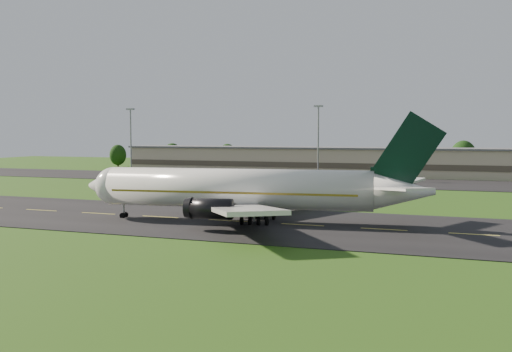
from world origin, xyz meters
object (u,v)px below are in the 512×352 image
(terminal, at_px, (335,162))
(light_mast_west, at_px, (131,133))
(light_mast_centre, at_px, (318,133))
(service_vehicle_d, at_px, (406,181))
(service_vehicle_c, at_px, (355,180))
(airliner, at_px, (243,189))
(service_vehicle_a, at_px, (202,176))
(service_vehicle_b, at_px, (292,177))

(terminal, distance_m, light_mast_west, 64.10)
(terminal, distance_m, light_mast_centre, 18.45)
(terminal, bearing_deg, service_vehicle_d, -46.63)
(terminal, bearing_deg, light_mast_centre, -94.95)
(service_vehicle_c, relative_size, service_vehicle_d, 1.33)
(airliner, distance_m, light_mast_centre, 80.72)
(terminal, bearing_deg, service_vehicle_a, -138.26)
(light_mast_centre, height_order, service_vehicle_a, light_mast_centre)
(light_mast_west, bearing_deg, terminal, 14.76)
(terminal, distance_m, service_vehicle_c, 30.53)
(service_vehicle_d, bearing_deg, light_mast_centre, 122.01)
(light_mast_west, bearing_deg, service_vehicle_c, -9.45)
(service_vehicle_c, bearing_deg, airliner, -88.38)
(light_mast_west, height_order, service_vehicle_d, light_mast_west)
(airliner, relative_size, service_vehicle_b, 12.08)
(airliner, relative_size, service_vehicle_d, 12.68)
(service_vehicle_b, height_order, service_vehicle_d, service_vehicle_b)
(airliner, xyz_separation_m, light_mast_centre, (-8.29, 79.89, 8.08))
(service_vehicle_c, xyz_separation_m, service_vehicle_d, (12.19, 3.56, -0.16))
(service_vehicle_b, bearing_deg, light_mast_centre, -38.98)
(terminal, xyz_separation_m, service_vehicle_d, (23.33, -24.70, -3.31))
(light_mast_west, height_order, service_vehicle_c, light_mast_west)
(light_mast_west, relative_size, service_vehicle_c, 3.80)
(service_vehicle_b, distance_m, service_vehicle_c, 18.03)
(airliner, relative_size, terminal, 0.35)
(terminal, xyz_separation_m, light_mast_west, (-61.40, -16.18, 8.75))
(service_vehicle_a, distance_m, service_vehicle_c, 42.60)
(service_vehicle_b, bearing_deg, service_vehicle_d, -97.88)
(terminal, relative_size, service_vehicle_b, 34.23)
(service_vehicle_c, bearing_deg, light_mast_west, 175.76)
(light_mast_west, bearing_deg, service_vehicle_b, -8.73)
(terminal, distance_m, service_vehicle_d, 34.14)
(airliner, bearing_deg, light_mast_west, 123.16)
(service_vehicle_b, relative_size, service_vehicle_c, 0.79)
(light_mast_west, distance_m, service_vehicle_a, 34.38)
(service_vehicle_a, xyz_separation_m, service_vehicle_c, (42.60, -0.18, 0.11))
(airliner, bearing_deg, light_mast_centre, 88.57)
(service_vehicle_a, bearing_deg, terminal, 5.06)
(terminal, xyz_separation_m, service_vehicle_b, (-6.52, -24.61, -3.19))
(airliner, bearing_deg, service_vehicle_d, 69.67)
(terminal, relative_size, service_vehicle_c, 27.08)
(light_mast_west, distance_m, service_vehicle_c, 74.50)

